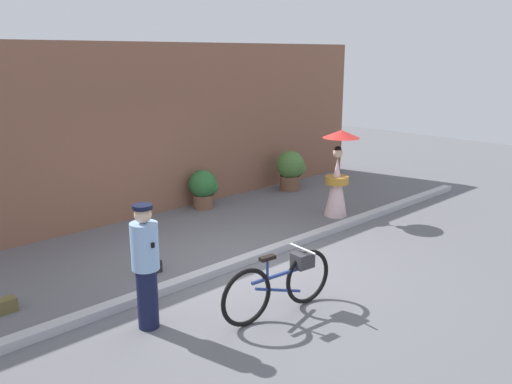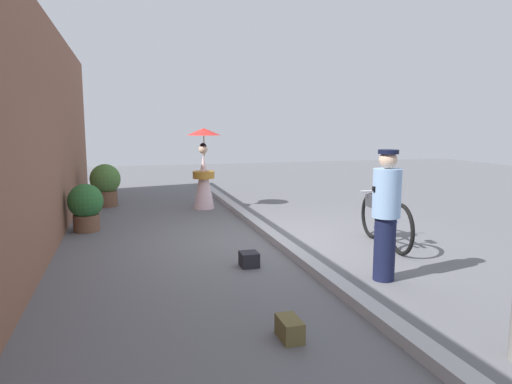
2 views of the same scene
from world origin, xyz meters
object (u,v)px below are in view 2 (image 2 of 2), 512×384
object	(u,v)px
person_officer	(386,212)
potted_plant_by_door	(86,205)
bicycle_near_officer	(384,218)
potted_plant_small	(106,183)
backpack_on_pavement	(250,259)
person_with_parasol	(204,169)
backpack_spare	(290,328)

from	to	relation	value
person_officer	potted_plant_by_door	distance (m)	5.34
bicycle_near_officer	potted_plant_small	size ratio (longest dim) A/B	1.82
bicycle_near_officer	potted_plant_small	distance (m)	6.56
potted_plant_small	bicycle_near_officer	bearing A→B (deg)	-138.52
potted_plant_small	backpack_on_pavement	distance (m)	5.80
potted_plant_small	backpack_on_pavement	xyz separation A→B (m)	(-5.42, -2.01, -0.44)
backpack_on_pavement	potted_plant_by_door	bearing A→B (deg)	38.47
person_with_parasol	potted_plant_by_door	bearing A→B (deg)	124.51
bicycle_near_officer	person_officer	xyz separation A→B (m)	(-1.49, 0.88, 0.42)
person_officer	potted_plant_small	distance (m)	7.28
bicycle_near_officer	potted_plant_small	xyz separation A→B (m)	(4.91, 4.34, 0.11)
person_officer	person_with_parasol	size ratio (longest dim) A/B	0.88
bicycle_near_officer	person_with_parasol	bearing A→B (deg)	28.80
person_officer	potted_plant_by_door	size ratio (longest dim) A/B	1.88
bicycle_near_officer	person_officer	size ratio (longest dim) A/B	1.13
person_officer	potted_plant_by_door	world-z (taller)	person_officer
potted_plant_by_door	bicycle_near_officer	bearing A→B (deg)	-116.98
person_with_parasol	potted_plant_small	bearing A→B (deg)	66.73
backpack_on_pavement	bicycle_near_officer	bearing A→B (deg)	-77.68
bicycle_near_officer	backpack_on_pavement	size ratio (longest dim) A/B	6.92
bicycle_near_officer	person_with_parasol	xyz separation A→B (m)	(3.99, 2.19, 0.47)
bicycle_near_officer	person_officer	distance (m)	1.78
backpack_on_pavement	backpack_spare	size ratio (longest dim) A/B	0.81
backpack_spare	potted_plant_by_door	bearing A→B (deg)	22.31
backpack_on_pavement	backpack_spare	world-z (taller)	backpack_on_pavement
person_with_parasol	potted_plant_small	world-z (taller)	person_with_parasol
potted_plant_by_door	backpack_spare	xyz separation A→B (m)	(-5.00, -2.05, -0.36)
bicycle_near_officer	person_officer	world-z (taller)	person_officer
backpack_on_pavement	backpack_spare	xyz separation A→B (m)	(-2.16, 0.21, -0.00)
bicycle_near_officer	backpack_spare	world-z (taller)	bicycle_near_officer
backpack_on_pavement	person_with_parasol	bearing A→B (deg)	-1.76
potted_plant_by_door	backpack_on_pavement	xyz separation A→B (m)	(-2.85, -2.26, -0.36)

